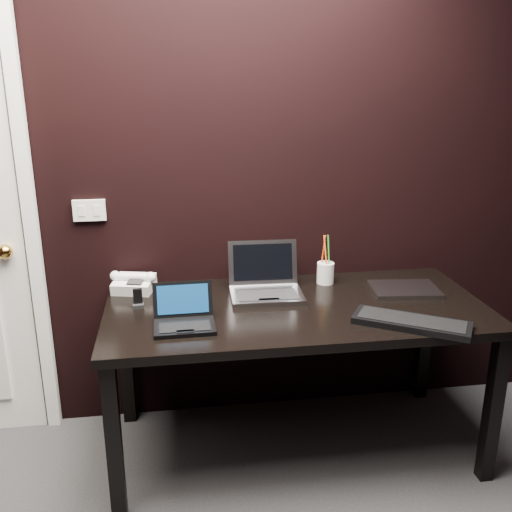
{
  "coord_description": "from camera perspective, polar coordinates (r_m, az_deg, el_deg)",
  "views": [
    {
      "loc": [
        -0.23,
        -0.92,
        1.73
      ],
      "look_at": [
        0.11,
        1.35,
        1.0
      ],
      "focal_mm": 40.0,
      "sensor_mm": 36.0,
      "label": 1
    }
  ],
  "objects": [
    {
      "name": "wall_switch",
      "position": [
        2.8,
        -16.33,
        4.41
      ],
      "size": [
        0.15,
        0.02,
        0.1
      ],
      "color": "silver",
      "rests_on": "wall_back"
    },
    {
      "name": "mobile_phone",
      "position": [
        2.59,
        -11.72,
        -4.37
      ],
      "size": [
        0.05,
        0.04,
        0.08
      ],
      "color": "black",
      "rests_on": "desk"
    },
    {
      "name": "silver_laptop",
      "position": [
        2.68,
        0.96,
        -2.99
      ],
      "size": [
        0.34,
        0.31,
        0.23
      ],
      "color": "#95959A",
      "rests_on": "desk"
    },
    {
      "name": "ext_keyboard",
      "position": [
        2.45,
        15.29,
        -6.42
      ],
      "size": [
        0.49,
        0.38,
        0.03
      ],
      "color": "black",
      "rests_on": "desk"
    },
    {
      "name": "desk_phone",
      "position": [
        2.78,
        -12.12,
        -2.67
      ],
      "size": [
        0.23,
        0.2,
        0.11
      ],
      "color": "silver",
      "rests_on": "desk"
    },
    {
      "name": "netbook",
      "position": [
        2.37,
        -7.2,
        -6.23
      ],
      "size": [
        0.25,
        0.23,
        0.16
      ],
      "color": "black",
      "rests_on": "desk"
    },
    {
      "name": "desk",
      "position": [
        2.61,
        4.02,
        -6.53
      ],
      "size": [
        1.7,
        0.8,
        0.74
      ],
      "color": "black",
      "rests_on": "ground"
    },
    {
      "name": "closed_laptop",
      "position": [
        2.82,
        14.62,
        -3.25
      ],
      "size": [
        0.33,
        0.26,
        0.02
      ],
      "color": "#98999E",
      "rests_on": "desk"
    },
    {
      "name": "wall_back",
      "position": [
        2.76,
        -3.65,
        8.71
      ],
      "size": [
        4.0,
        0.0,
        4.0
      ],
      "primitive_type": "plane",
      "rotation": [
        1.57,
        0.0,
        0.0
      ],
      "color": "black",
      "rests_on": "ground"
    },
    {
      "name": "pen_cup",
      "position": [
        2.84,
        6.96,
        -1.6
      ],
      "size": [
        0.09,
        0.09,
        0.25
      ],
      "color": "silver",
      "rests_on": "desk"
    }
  ]
}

